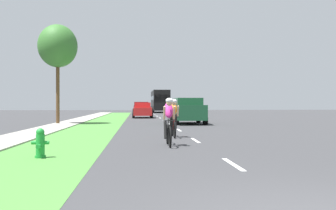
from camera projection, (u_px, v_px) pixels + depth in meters
name	position (u px, v px, depth m)	size (l,w,h in m)	color
ground_plane	(172.00, 125.00, 24.15)	(120.00, 120.00, 0.00)	#38383A
grass_verge	(98.00, 126.00, 23.77)	(2.95, 70.00, 0.01)	#478438
sidewalk_concrete	(60.00, 126.00, 23.57)	(1.82, 70.00, 0.10)	#9E998E
lane_markings_center	(167.00, 122.00, 28.13)	(0.12, 52.20, 0.01)	white
fire_hydrant_green	(40.00, 143.00, 9.61)	(0.44, 0.38, 0.76)	#1E8C33
cyclist_lead	(169.00, 121.00, 12.36)	(0.42, 1.72, 1.58)	black
cyclist_trailing	(174.00, 118.00, 15.53)	(0.42, 1.72, 1.58)	black
suv_dark_green	(188.00, 110.00, 26.06)	(2.15, 4.70, 1.79)	#194C2D
sedan_red	(142.00, 110.00, 37.35)	(1.98, 4.30, 1.52)	red
pickup_maroon	(141.00, 108.00, 49.35)	(2.22, 5.10, 1.64)	maroon
bus_black	(160.00, 100.00, 61.11)	(2.78, 11.60, 3.48)	black
street_tree_near	(58.00, 47.00, 25.73)	(2.68, 2.68, 6.84)	brown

